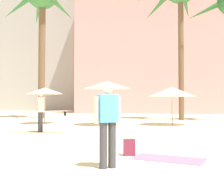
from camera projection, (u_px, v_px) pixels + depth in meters
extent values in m
plane|color=beige|center=(97.00, 176.00, 5.64)|extent=(120.00, 120.00, 0.00)
cube|color=pink|center=(176.00, 40.00, 35.92)|extent=(21.50, 10.66, 16.96)
cube|color=#A8A8A3|center=(53.00, 18.00, 45.68)|extent=(19.22, 11.68, 27.41)
cone|color=#2D6B33|center=(206.00, 10.00, 20.87)|extent=(2.76, 0.65, 1.62)
cylinder|color=brown|center=(42.00, 55.00, 23.83)|extent=(0.53, 0.53, 9.85)
cone|color=#387A3D|center=(61.00, 8.00, 25.81)|extent=(1.77, 3.24, 1.80)
cone|color=#387A3D|center=(38.00, 10.00, 25.88)|extent=(2.12, 2.96, 2.18)
cone|color=#387A3D|center=(20.00, 6.00, 24.62)|extent=(3.19, 1.05, 2.16)
cylinder|color=brown|center=(181.00, 52.00, 21.63)|extent=(0.39, 0.39, 9.56)
cone|color=#387A3D|center=(186.00, 4.00, 23.77)|extent=(1.29, 3.36, 1.91)
cone|color=#387A3D|center=(159.00, 5.00, 23.43)|extent=(2.73, 2.59, 2.18)
cylinder|color=gray|center=(172.00, 106.00, 17.21)|extent=(0.06, 0.06, 2.13)
cone|color=beige|center=(172.00, 92.00, 17.24)|extent=(2.68, 2.68, 0.53)
cylinder|color=gray|center=(45.00, 106.00, 18.23)|extent=(0.06, 0.06, 2.15)
cone|color=white|center=(45.00, 91.00, 18.26)|extent=(2.17, 2.17, 0.38)
cylinder|color=gray|center=(107.00, 103.00, 17.13)|extent=(0.06, 0.06, 2.47)
cone|color=beige|center=(107.00, 85.00, 17.17)|extent=(2.66, 2.66, 0.44)
cube|color=#EF6684|center=(168.00, 159.00, 7.27)|extent=(1.87, 1.33, 0.01)
cube|color=brown|center=(129.00, 147.00, 7.73)|extent=(0.33, 0.23, 0.42)
cube|color=#5F2335|center=(129.00, 150.00, 7.85)|extent=(0.22, 0.10, 0.18)
cylinder|color=#3D3D42|center=(40.00, 122.00, 13.30)|extent=(0.17, 0.17, 0.91)
cylinder|color=#3D3D42|center=(41.00, 122.00, 13.50)|extent=(0.17, 0.17, 0.91)
cube|color=beige|center=(41.00, 104.00, 13.43)|extent=(0.26, 0.42, 0.62)
sphere|color=beige|center=(41.00, 94.00, 13.44)|extent=(0.26, 0.26, 0.24)
cylinder|color=beige|center=(39.00, 105.00, 13.18)|extent=(0.11, 0.11, 0.59)
cylinder|color=beige|center=(42.00, 105.00, 13.67)|extent=(0.11, 0.11, 0.59)
ellipsoid|color=white|center=(38.00, 112.00, 13.12)|extent=(3.00, 0.57, 0.16)
ellipsoid|color=#AE4435|center=(38.00, 112.00, 13.12)|extent=(3.01, 0.59, 0.13)
cube|color=black|center=(65.00, 114.00, 13.01)|extent=(0.11, 0.02, 0.18)
cylinder|color=#3D3D42|center=(112.00, 145.00, 6.36)|extent=(0.22, 0.22, 0.95)
cylinder|color=#3D3D42|center=(103.00, 145.00, 6.28)|extent=(0.22, 0.22, 0.95)
cube|color=#4CB2DB|center=(108.00, 108.00, 6.35)|extent=(0.45, 0.41, 0.58)
sphere|color=beige|center=(108.00, 88.00, 6.36)|extent=(0.33, 0.33, 0.24)
cylinder|color=beige|center=(119.00, 110.00, 6.45)|extent=(0.14, 0.14, 0.55)
cylinder|color=beige|center=(96.00, 110.00, 6.24)|extent=(0.14, 0.14, 0.55)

